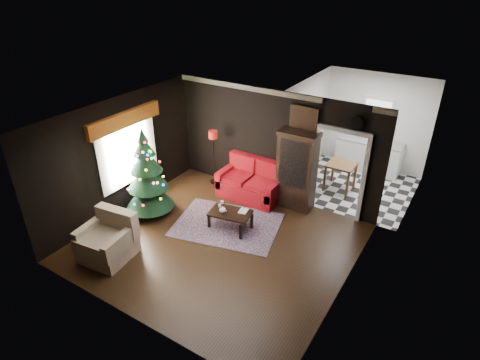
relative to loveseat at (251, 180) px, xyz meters
The scene contains 26 objects.
floor 2.15m from the loveseat, 78.96° to the right, with size 5.50×5.50×0.00m, color black.
ceiling 3.11m from the loveseat, 78.96° to the right, with size 5.50×5.50×0.00m, color white.
wall_back 1.08m from the loveseat, 48.37° to the left, with size 5.50×5.50×0.00m, color black.
wall_front 4.66m from the loveseat, 84.98° to the right, with size 5.50×5.50×0.00m, color black.
wall_left 3.25m from the loveseat, 138.90° to the right, with size 5.50×5.50×0.00m, color black.
wall_right 3.86m from the loveseat, 33.06° to the right, with size 5.50×5.50×0.00m, color black.
doorway 2.22m from the loveseat, 12.09° to the left, with size 1.10×0.10×2.10m, color silver, non-canonical shape.
left_window 3.11m from the loveseat, 141.31° to the right, with size 0.05×1.60×1.40m, color white.
valance 3.40m from the loveseat, 140.32° to the right, with size 0.12×2.10×0.35m, color #894012.
kitchen_floor 2.91m from the loveseat, 42.88° to the left, with size 3.00×3.00×0.00m, color silver.
kitchen_window 4.17m from the loveseat, 58.30° to the left, with size 0.70×0.06×0.70m, color white.
rug 1.48m from the loveseat, 82.34° to the right, with size 2.36×1.72×0.01m, color #4D3541.
loveseat is the anchor object (origin of this frame).
curio_cabinet 1.25m from the loveseat, 10.83° to the left, with size 0.90×0.45×1.90m, color black, non-canonical shape.
floor_lamp 1.22m from the loveseat, behind, with size 0.25×0.25×1.50m, color black, non-canonical shape.
christmas_tree 2.60m from the loveseat, 131.68° to the right, with size 1.14×1.14×2.18m, color #113419, non-canonical shape.
armchair 3.84m from the loveseat, 109.23° to the right, with size 0.99×0.99×1.02m, color beige, non-canonical shape.
coffee_table 1.50m from the loveseat, 77.46° to the right, with size 0.93×0.56×0.42m, color black, non-canonical shape.
teapot 1.57m from the loveseat, 83.04° to the right, with size 0.17×0.17×0.16m, color white, non-canonical shape.
cup_a 1.22m from the loveseat, 92.47° to the right, with size 0.07×0.07×0.06m, color white.
cup_b 1.37m from the loveseat, 90.78° to the right, with size 0.07×0.07×0.06m, color silver.
book 1.35m from the loveseat, 70.01° to the right, with size 0.18×0.02×0.25m, color #846853.
wall_clock 3.04m from the loveseat, ahead, with size 0.32×0.32×0.06m, color silver.
painting 2.13m from the loveseat, 19.40° to the left, with size 0.62×0.05×0.52m, color #C07842.
kitchen_counter 3.79m from the loveseat, 56.31° to the left, with size 1.80×0.60×0.90m, color white.
kitchen_table 2.45m from the loveseat, 42.51° to the left, with size 0.70×0.70×0.75m, color brown, non-canonical shape.
Camera 1 is at (4.12, -5.69, 5.38)m, focal length 29.94 mm.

